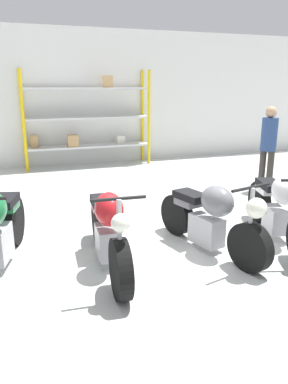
# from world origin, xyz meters

# --- Properties ---
(ground_plane) EXTENTS (30.00, 30.00, 0.00)m
(ground_plane) POSITION_xyz_m (0.00, 0.00, 0.00)
(ground_plane) COLOR silver
(back_wall) EXTENTS (30.00, 0.08, 3.60)m
(back_wall) POSITION_xyz_m (0.00, 6.15, 1.80)
(back_wall) COLOR white
(back_wall) RESTS_ON ground_plane
(shelving_rack) EXTENTS (3.38, 0.63, 2.52)m
(shelving_rack) POSITION_xyz_m (0.22, 5.78, 1.25)
(shelving_rack) COLOR yellow
(shelving_rack) RESTS_ON ground_plane
(motorcycle_red) EXTENTS (0.56, 2.14, 1.08)m
(motorcycle_red) POSITION_xyz_m (-0.67, -0.25, 0.47)
(motorcycle_red) COLOR black
(motorcycle_red) RESTS_ON ground_plane
(motorcycle_grey) EXTENTS (0.76, 1.96, 1.03)m
(motorcycle_grey) POSITION_xyz_m (0.70, -0.26, 0.46)
(motorcycle_grey) COLOR black
(motorcycle_grey) RESTS_ON ground_plane
(motorcycle_white) EXTENTS (0.89, 2.15, 1.08)m
(motorcycle_white) POSITION_xyz_m (1.77, -0.24, 0.47)
(motorcycle_white) COLOR black
(motorcycle_white) RESTS_ON ground_plane
(person_near_rack) EXTENTS (0.42, 0.42, 1.73)m
(person_near_rack) POSITION_xyz_m (3.26, 2.06, 1.02)
(person_near_rack) COLOR #38332D
(person_near_rack) RESTS_ON ground_plane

